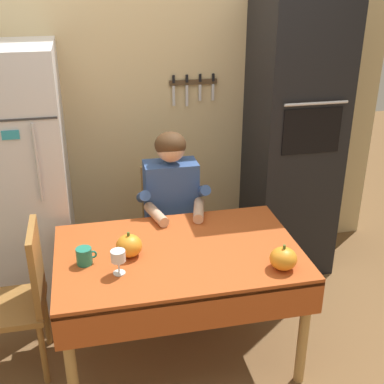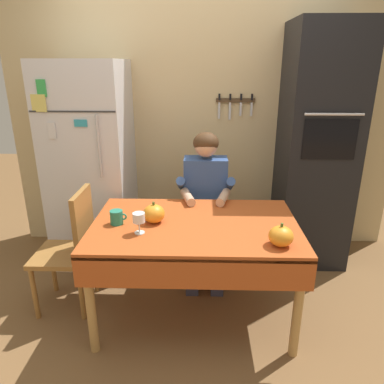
% 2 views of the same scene
% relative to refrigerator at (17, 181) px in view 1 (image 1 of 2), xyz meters
% --- Properties ---
extents(ground_plane, '(10.00, 10.00, 0.00)m').
position_rel_refrigerator_xyz_m(ground_plane, '(0.95, -0.96, -0.90)').
color(ground_plane, brown).
rests_on(ground_plane, ground).
extents(back_wall_assembly, '(3.70, 0.13, 2.60)m').
position_rel_refrigerator_xyz_m(back_wall_assembly, '(1.00, 0.39, 0.40)').
color(back_wall_assembly, '#D1B784').
rests_on(back_wall_assembly, ground).
extents(refrigerator, '(0.68, 0.71, 1.80)m').
position_rel_refrigerator_xyz_m(refrigerator, '(0.00, 0.00, 0.00)').
color(refrigerator, silver).
rests_on(refrigerator, ground).
extents(wall_oven, '(0.60, 0.64, 2.10)m').
position_rel_refrigerator_xyz_m(wall_oven, '(2.00, 0.04, 0.15)').
color(wall_oven, black).
rests_on(wall_oven, ground).
extents(dining_table, '(1.40, 0.90, 0.74)m').
position_rel_refrigerator_xyz_m(dining_table, '(0.95, -0.88, -0.24)').
color(dining_table, tan).
rests_on(dining_table, ground).
extents(chair_behind_person, '(0.40, 0.40, 0.93)m').
position_rel_refrigerator_xyz_m(chair_behind_person, '(1.02, -0.09, -0.39)').
color(chair_behind_person, tan).
rests_on(chair_behind_person, ground).
extents(seated_person, '(0.47, 0.55, 1.25)m').
position_rel_refrigerator_xyz_m(seated_person, '(1.02, -0.28, -0.16)').
color(seated_person, '#38384C').
rests_on(seated_person, ground).
extents(chair_left_side, '(0.40, 0.40, 0.93)m').
position_rel_refrigerator_xyz_m(chair_left_side, '(0.05, -0.78, -0.39)').
color(chair_left_side, '#9E6B33').
rests_on(chair_left_side, ground).
extents(coffee_mug, '(0.11, 0.09, 0.10)m').
position_rel_refrigerator_xyz_m(coffee_mug, '(0.42, -0.89, -0.11)').
color(coffee_mug, '#237F66').
rests_on(coffee_mug, dining_table).
extents(wine_glass, '(0.08, 0.08, 0.14)m').
position_rel_refrigerator_xyz_m(wine_glass, '(0.60, -1.03, -0.06)').
color(wine_glass, white).
rests_on(wine_glass, dining_table).
extents(pumpkin_large, '(0.15, 0.15, 0.15)m').
position_rel_refrigerator_xyz_m(pumpkin_large, '(0.67, -0.86, -0.10)').
color(pumpkin_large, orange).
rests_on(pumpkin_large, dining_table).
extents(pumpkin_medium, '(0.15, 0.15, 0.14)m').
position_rel_refrigerator_xyz_m(pumpkin_medium, '(1.47, -1.16, -0.10)').
color(pumpkin_medium, orange).
rests_on(pumpkin_medium, dining_table).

